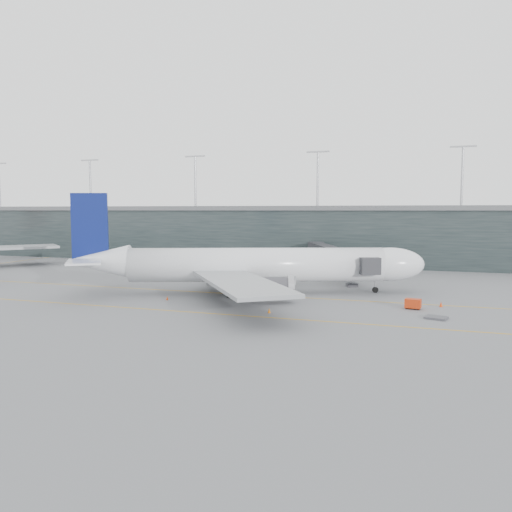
% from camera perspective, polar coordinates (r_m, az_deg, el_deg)
% --- Properties ---
extents(ground, '(320.00, 320.00, 0.00)m').
position_cam_1_polar(ground, '(88.43, -2.27, -3.90)').
color(ground, slate).
rests_on(ground, ground).
extents(taxiline_a, '(160.00, 0.25, 0.02)m').
position_cam_1_polar(taxiline_a, '(84.74, -3.21, -4.30)').
color(taxiline_a, '#C08912').
rests_on(taxiline_a, ground).
extents(taxiline_b, '(160.00, 0.25, 0.02)m').
position_cam_1_polar(taxiline_b, '(70.32, -7.97, -6.33)').
color(taxiline_b, '#C08912').
rests_on(taxiline_b, ground).
extents(taxiline_lead_main, '(0.25, 60.00, 0.02)m').
position_cam_1_polar(taxiline_lead_main, '(105.91, 4.03, -2.39)').
color(taxiline_lead_main, '#C08912').
rests_on(taxiline_lead_main, ground).
extents(terminal, '(240.00, 36.00, 29.00)m').
position_cam_1_polar(terminal, '(143.26, 5.79, 2.65)').
color(terminal, black).
rests_on(terminal, ground).
extents(main_aircraft, '(58.43, 53.90, 16.91)m').
position_cam_1_polar(main_aircraft, '(84.15, -0.24, -1.11)').
color(main_aircraft, silver).
rests_on(main_aircraft, ground).
extents(jet_bridge, '(20.01, 42.96, 6.44)m').
position_cam_1_polar(jet_bridge, '(106.44, 10.15, 0.19)').
color(jet_bridge, '#28282D').
rests_on(jet_bridge, ground).
extents(gse_cart, '(2.35, 1.69, 1.48)m').
position_cam_1_polar(gse_cart, '(74.78, 17.51, -5.19)').
color(gse_cart, '#AB2A0C').
rests_on(gse_cart, ground).
extents(baggage_dolly, '(3.17, 2.80, 0.27)m').
position_cam_1_polar(baggage_dolly, '(69.35, 19.89, -6.63)').
color(baggage_dolly, '#3E3E44').
rests_on(baggage_dolly, ground).
extents(uld_a, '(2.60, 2.28, 2.02)m').
position_cam_1_polar(uld_a, '(98.50, -2.81, -2.34)').
color(uld_a, '#3F3E44').
rests_on(uld_a, ground).
extents(uld_b, '(2.08, 1.82, 1.63)m').
position_cam_1_polar(uld_b, '(100.32, -0.31, -2.31)').
color(uld_b, '#3F3E44').
rests_on(uld_b, ground).
extents(uld_c, '(2.18, 1.77, 1.92)m').
position_cam_1_polar(uld_c, '(98.91, -0.57, -2.33)').
color(uld_c, '#3F3E44').
rests_on(uld_c, ground).
extents(cone_nose, '(0.49, 0.49, 0.78)m').
position_cam_1_polar(cone_nose, '(77.87, 20.39, -5.19)').
color(cone_nose, red).
rests_on(cone_nose, ground).
extents(cone_wing_stbd, '(0.43, 0.43, 0.69)m').
position_cam_1_polar(cone_wing_stbd, '(68.79, 1.51, -6.25)').
color(cone_wing_stbd, '#D0650B').
rests_on(cone_wing_stbd, ground).
extents(cone_wing_port, '(0.41, 0.41, 0.65)m').
position_cam_1_polar(cone_wing_port, '(97.15, 4.34, -2.89)').
color(cone_wing_port, '#F1510D').
rests_on(cone_wing_port, ground).
extents(cone_tail, '(0.39, 0.39, 0.62)m').
position_cam_1_polar(cone_tail, '(79.82, -10.12, -4.75)').
color(cone_tail, '#DE450C').
rests_on(cone_tail, ground).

